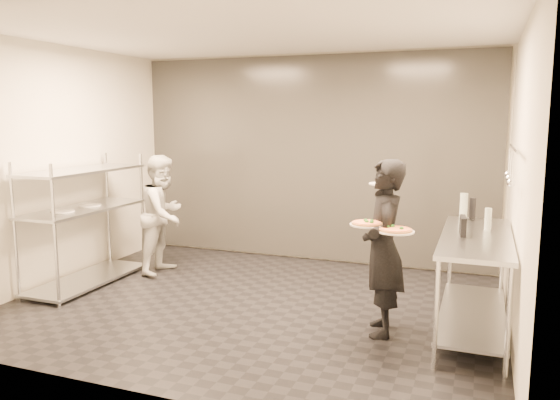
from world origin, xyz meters
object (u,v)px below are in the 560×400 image
at_px(pass_rack, 85,220).
at_px(pizza_plate_near, 367,224).
at_px(pos_monitor, 463,226).
at_px(bottle_green, 464,207).
at_px(salad_plate, 384,182).
at_px(pizza_plate_far, 396,230).
at_px(bottle_dark, 472,208).
at_px(chef, 164,214).
at_px(prep_counter, 475,267).
at_px(bottle_clear, 488,219).
at_px(waiter, 383,248).

distance_m(pass_rack, pizza_plate_near, 3.47).
height_order(pos_monitor, bottle_green, bottle_green).
bearing_deg(pizza_plate_near, salad_plate, 83.12).
height_order(pizza_plate_far, bottle_dark, bottle_dark).
bearing_deg(pizza_plate_far, pos_monitor, 43.63).
xyz_separation_m(pizza_plate_near, pos_monitor, (0.78, 0.40, -0.04)).
bearing_deg(chef, bottle_green, -91.91).
bearing_deg(pizza_plate_near, prep_counter, 26.59).
bearing_deg(pos_monitor, salad_plate, 168.26).
relative_size(prep_counter, bottle_green, 6.45).
height_order(prep_counter, chef, chef).
relative_size(pass_rack, salad_plate, 5.64).
bearing_deg(pos_monitor, chef, 161.72).
bearing_deg(bottle_clear, salad_plate, -164.82).
bearing_deg(pizza_plate_far, pizza_plate_near, 160.48).
bearing_deg(waiter, chef, -122.67).
bearing_deg(salad_plate, prep_counter, -1.77).
bearing_deg(bottle_clear, pass_rack, -176.35).
xyz_separation_m(pizza_plate_far, bottle_green, (0.50, 1.23, 0.04)).
bearing_deg(chef, pizza_plate_near, -113.94).
height_order(pass_rack, pizza_plate_near, pass_rack).
relative_size(pass_rack, pizza_plate_near, 5.28).
bearing_deg(bottle_green, chef, 179.12).
height_order(salad_plate, pos_monitor, salad_plate).
bearing_deg(pizza_plate_near, bottle_dark, 56.05).
bearing_deg(salad_plate, pizza_plate_far, -70.33).
relative_size(chef, pos_monitor, 6.36).
xyz_separation_m(pizza_plate_near, bottle_clear, (0.99, 0.73, -0.02)).
xyz_separation_m(pass_rack, pizza_plate_near, (3.43, -0.45, 0.28)).
bearing_deg(pos_monitor, pizza_plate_far, -142.28).
relative_size(waiter, pos_monitor, 6.81).
relative_size(pizza_plate_near, pos_monitor, 1.29).
height_order(pizza_plate_far, bottle_green, bottle_green).
relative_size(pass_rack, chef, 1.07).
height_order(pass_rack, pos_monitor, pass_rack).
distance_m(waiter, bottle_green, 1.19).
bearing_deg(pass_rack, pizza_plate_near, -7.45).
bearing_deg(chef, prep_counter, -102.32).
xyz_separation_m(chef, salad_plate, (2.89, -0.72, 0.61)).
bearing_deg(pizza_plate_far, pass_rack, 171.66).
xyz_separation_m(prep_counter, bottle_clear, (0.09, 0.28, 0.40)).
xyz_separation_m(pizza_plate_far, pos_monitor, (0.52, 0.50, -0.02)).
bearing_deg(pizza_plate_far, chef, 157.38).
distance_m(chef, bottle_green, 3.60).
distance_m(pos_monitor, bottle_green, 0.74).
distance_m(pizza_plate_near, salad_plate, 0.57).
distance_m(pizza_plate_near, bottle_dark, 1.51).
height_order(pos_monitor, bottle_clear, bottle_clear).
distance_m(pass_rack, bottle_green, 4.25).
bearing_deg(pizza_plate_near, bottle_green, 56.39).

